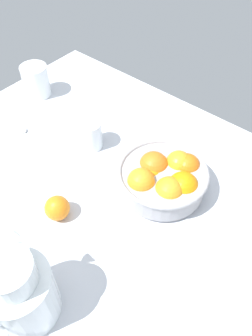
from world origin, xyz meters
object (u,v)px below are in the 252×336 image
Objects in this scene: loose_orange_0 at (57,208)px; fruit_bowl at (164,178)px; juice_pitcher at (21,295)px; spoon at (26,136)px; second_glass at (36,83)px; juice_glass at (90,136)px.

fruit_bowl is at bearing 57.12° from loose_orange_0.
juice_pitcher is 56.87cm from spoon.
second_glass is 23.72cm from spoon.
spoon is at bearing -151.00° from juice_glass.
second_glass is 0.83× the size of spoon.
second_glass reaches higher than loose_orange_0.
fruit_bowl reaches higher than spoon.
fruit_bowl is at bearing -6.51° from second_glass.
fruit_bowl is 62.54cm from second_glass.
juice_glass is at bearing 118.44° from juice_pitcher.
juice_glass reaches higher than loose_orange_0.
juice_pitcher is at bearing -94.03° from fruit_bowl.
juice_pitcher is 1.77× the size of second_glass.
fruit_bowl is 1.22× the size of juice_pitcher.
loose_orange_0 is 34.34cm from spoon.
juice_pitcher is 52.31cm from juice_glass.
spoon is (14.81, -17.94, -4.62)cm from second_glass.
loose_orange_0 is (45.92, -32.19, -1.71)cm from second_glass.
loose_orange_0 reaches higher than spoon.
spoon is at bearing 155.41° from loose_orange_0.
juice_glass is (-24.86, 45.91, -3.25)cm from juice_pitcher.
juice_glass is 34.81cm from second_glass.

